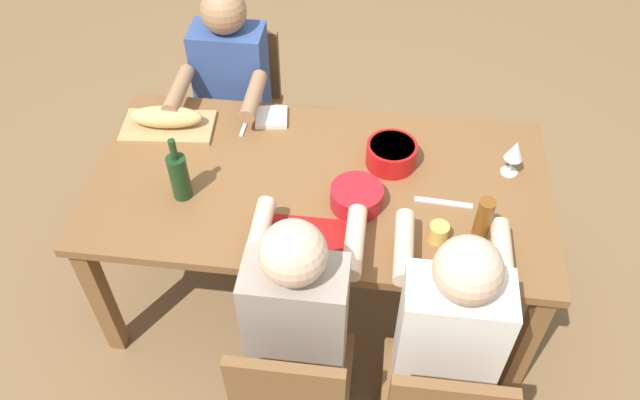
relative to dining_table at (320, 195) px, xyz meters
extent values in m
plane|color=brown|center=(0.00, 0.00, -0.66)|extent=(8.00, 8.00, 0.00)
cube|color=brown|center=(0.00, 0.00, 0.06)|extent=(1.87, 0.95, 0.04)
cube|color=brown|center=(-0.87, -0.42, -0.31)|extent=(0.07, 0.07, 0.70)
cube|color=brown|center=(0.87, -0.42, -0.31)|extent=(0.07, 0.07, 0.70)
cube|color=brown|center=(-0.87, 0.42, -0.31)|extent=(0.07, 0.07, 0.70)
cube|color=brown|center=(0.87, 0.42, -0.31)|extent=(0.07, 0.07, 0.70)
cube|color=brown|center=(0.51, -0.72, -0.22)|extent=(0.40, 0.40, 0.03)
cube|color=brown|center=(0.34, -0.55, -0.45)|extent=(0.04, 0.04, 0.42)
cube|color=brown|center=(0.68, -0.55, -0.45)|extent=(0.04, 0.04, 0.42)
cylinder|color=#2D2D38|center=(0.43, -0.50, -0.44)|extent=(0.11, 0.11, 0.45)
cylinder|color=#2D2D38|center=(0.59, -0.50, -0.44)|extent=(0.11, 0.11, 0.45)
cube|color=white|center=(0.51, -0.66, 0.06)|extent=(0.34, 0.20, 0.55)
cylinder|color=beige|center=(0.34, -0.39, 0.19)|extent=(0.07, 0.30, 0.07)
cylinder|color=beige|center=(0.68, -0.39, 0.19)|extent=(0.07, 0.30, 0.07)
sphere|color=beige|center=(0.51, -0.66, 0.43)|extent=(0.21, 0.21, 0.21)
cube|color=brown|center=(-0.51, 0.72, -0.22)|extent=(0.40, 0.40, 0.03)
cube|color=brown|center=(-0.51, 0.90, -0.01)|extent=(0.38, 0.04, 0.40)
cube|color=brown|center=(-0.34, 0.55, -0.45)|extent=(0.04, 0.04, 0.42)
cube|color=brown|center=(-0.68, 0.55, -0.45)|extent=(0.04, 0.04, 0.42)
cube|color=brown|center=(-0.34, 0.89, -0.45)|extent=(0.04, 0.04, 0.42)
cube|color=brown|center=(-0.68, 0.89, -0.45)|extent=(0.04, 0.04, 0.42)
cylinder|color=#2D2D38|center=(-0.43, 0.50, -0.44)|extent=(0.11, 0.11, 0.45)
cylinder|color=#2D2D38|center=(-0.59, 0.50, -0.44)|extent=(0.11, 0.11, 0.45)
cube|color=#334C8C|center=(-0.51, 0.66, 0.06)|extent=(0.34, 0.20, 0.55)
cylinder|color=#9E7251|center=(-0.34, 0.39, 0.19)|extent=(0.07, 0.30, 0.07)
cylinder|color=#9E7251|center=(-0.68, 0.39, 0.19)|extent=(0.07, 0.30, 0.07)
sphere|color=#9E7251|center=(-0.51, 0.66, 0.43)|extent=(0.21, 0.21, 0.21)
cube|color=brown|center=(0.00, -0.72, -0.22)|extent=(0.40, 0.40, 0.03)
cube|color=brown|center=(0.00, -0.90, -0.01)|extent=(0.38, 0.04, 0.40)
cube|color=brown|center=(-0.17, -0.55, -0.45)|extent=(0.04, 0.04, 0.42)
cube|color=brown|center=(0.17, -0.55, -0.45)|extent=(0.04, 0.04, 0.42)
cylinder|color=#2D2D38|center=(-0.08, -0.50, -0.44)|extent=(0.11, 0.11, 0.45)
cylinder|color=#2D2D38|center=(0.08, -0.50, -0.44)|extent=(0.11, 0.11, 0.45)
cube|color=gray|center=(0.00, -0.66, 0.06)|extent=(0.34, 0.20, 0.55)
cylinder|color=beige|center=(-0.17, -0.39, 0.19)|extent=(0.07, 0.30, 0.07)
cylinder|color=beige|center=(0.17, -0.39, 0.19)|extent=(0.07, 0.30, 0.07)
sphere|color=beige|center=(0.00, -0.66, 0.43)|extent=(0.21, 0.21, 0.21)
cylinder|color=#B21923|center=(0.16, -0.11, 0.12)|extent=(0.21, 0.21, 0.08)
cylinder|color=beige|center=(0.16, -0.11, 0.15)|extent=(0.18, 0.18, 0.03)
cylinder|color=red|center=(0.28, 0.14, 0.13)|extent=(0.21, 0.21, 0.10)
cylinder|color=#669E33|center=(0.28, 0.14, 0.16)|extent=(0.18, 0.18, 0.04)
cube|color=tan|center=(-0.71, 0.25, 0.09)|extent=(0.42, 0.25, 0.02)
ellipsoid|color=tan|center=(-0.71, 0.25, 0.14)|extent=(0.33, 0.14, 0.09)
cylinder|color=#193819|center=(-0.53, -0.14, 0.18)|extent=(0.08, 0.08, 0.20)
cylinder|color=#193819|center=(-0.53, -0.14, 0.32)|extent=(0.03, 0.03, 0.09)
cylinder|color=brown|center=(0.62, -0.25, 0.19)|extent=(0.06, 0.06, 0.22)
cylinder|color=silver|center=(0.77, 0.15, 0.08)|extent=(0.07, 0.07, 0.01)
cylinder|color=silver|center=(0.77, 0.15, 0.12)|extent=(0.01, 0.01, 0.07)
cone|color=silver|center=(0.77, 0.15, 0.20)|extent=(0.08, 0.08, 0.08)
cylinder|color=gold|center=(0.47, -0.25, 0.12)|extent=(0.07, 0.07, 0.08)
cube|color=silver|center=(0.37, -0.32, 0.08)|extent=(0.03, 0.17, 0.01)
cube|color=silver|center=(-0.37, 0.32, 0.08)|extent=(0.02, 0.17, 0.01)
cube|color=maroon|center=(0.00, -0.32, 0.08)|extent=(0.32, 0.23, 0.01)
cube|color=silver|center=(0.50, -0.06, 0.08)|extent=(0.23, 0.04, 0.01)
cube|color=white|center=(-0.26, 0.36, 0.09)|extent=(0.16, 0.16, 0.02)
camera|label=1|loc=(0.22, -1.81, 1.92)|focal=35.74mm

